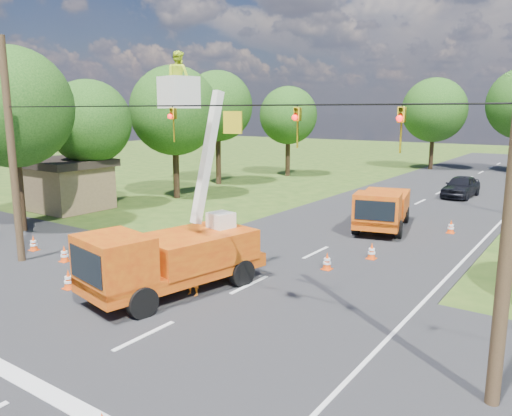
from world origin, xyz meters
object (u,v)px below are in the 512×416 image
Objects in this scene: distant_car at (461,186)px; tree_left_d at (174,111)px; bucket_truck at (171,246)px; traffic_cone_4 at (69,280)px; traffic_cone_7 at (451,227)px; tree_left_e at (218,106)px; traffic_cone_2 at (327,261)px; second_truck at (382,208)px; pole_left at (12,153)px; tree_left_f at (288,116)px; tree_left_c at (89,122)px; tree_left_b at (12,107)px; ground_worker at (193,272)px; tree_far_a at (434,110)px; shed at (65,183)px; traffic_cone_6 at (34,243)px; traffic_cone_5 at (64,254)px; traffic_cone_3 at (372,251)px.

distant_car is 0.50× the size of tree_left_d.
bucket_truck is 3.94m from traffic_cone_4.
tree_left_e is (-20.73, 6.88, 6.13)m from traffic_cone_7.
tree_left_e is (-18.25, 15.80, 6.13)m from traffic_cone_2.
pole_left is at bearing -139.47° from second_truck.
bucket_truck is 0.96× the size of tree_left_f.
pole_left is 11.44m from tree_left_c.
tree_left_b is (-15.20, -10.94, 5.16)m from second_truck.
tree_left_b reaches higher than traffic_cone_7.
pole_left is at bearing -30.96° from tree_left_b.
tree_far_a is (-3.99, 41.87, 5.36)m from ground_worker.
shed is at bearing 152.32° from ground_worker.
tree_far_a reaches higher than tree_left_e.
distant_car is at bearing 76.37° from traffic_cone_4.
bucket_truck is 1.15m from ground_worker.
traffic_cone_4 is at bearing -20.61° from traffic_cone_6.
bucket_truck reaches higher than traffic_cone_5.
traffic_cone_7 is (8.92, 16.02, 0.00)m from traffic_cone_4.
pole_left reaches higher than traffic_cone_7.
traffic_cone_7 is (14.46, 13.94, 0.00)m from traffic_cone_6.
tree_left_f is at bearing 89.24° from tree_left_d.
tree_left_b is 41.11m from tree_far_a.
tree_left_c is 21.07m from tree_left_f.
traffic_cone_2 is 9.25m from traffic_cone_7.
second_truck reaches higher than traffic_cone_7.
tree_left_c reaches higher than ground_worker.
tree_left_d reaches higher than ground_worker.
distant_car is at bearing 35.19° from tree_left_d.
pole_left is at bearing -95.97° from tree_far_a.
second_truck is 12.90m from distant_car.
pole_left is at bearing -48.97° from traffic_cone_6.
pole_left is 30.49m from tree_left_f.
shed is at bearing 167.96° from bucket_truck.
ground_worker is 2.33× the size of traffic_cone_3.
bucket_truck is 13.28m from second_truck.
pole_left reaches higher than second_truck.
traffic_cone_5 is at bearing 147.75° from traffic_cone_4.
ground_worker is at bearing -26.95° from tree_left_c.
shed is (-16.25, 7.09, -0.06)m from bucket_truck.
tree_far_a is at bearing 71.31° from tree_left_c.
tree_left_e is (-15.79, 20.87, 5.66)m from ground_worker.
tree_left_b is (-6.59, 2.06, 5.95)m from traffic_cone_5.
traffic_cone_4 is at bearing -72.39° from tree_left_f.
tree_left_c is (-15.49, 7.87, 4.61)m from ground_worker.
traffic_cone_5 is 0.08× the size of tree_left_f.
traffic_cone_6 is (-11.23, -12.76, -0.79)m from second_truck.
tree_far_a reaches higher than bucket_truck.
shed is 0.65× the size of tree_left_f.
bucket_truck reaches higher than shed.
tree_left_c is (-17.20, -4.94, 4.28)m from second_truck.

